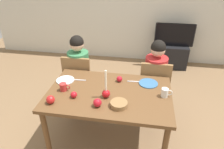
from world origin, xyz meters
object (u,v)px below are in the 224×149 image
object	(u,v)px
plate_left	(65,80)
bowl_walnuts	(119,104)
apple_by_right_mug	(97,103)
candle_centerpiece	(106,92)
dining_table	(109,98)
apple_by_left_plate	(74,95)
apple_near_candle	(51,100)
person_right_child	(154,81)
tv	(174,35)
chair_right	(154,85)
apple_far_edge	(119,79)
plate_right	(148,83)
tv_stand	(171,56)
mug_right	(165,93)
chair_left	(79,79)
mug_left	(64,87)
person_left_child	(80,74)

from	to	relation	value
plate_left	bowl_walnuts	xyz separation A→B (m)	(0.73, -0.39, 0.02)
apple_by_right_mug	candle_centerpiece	bearing A→B (deg)	71.77
dining_table	apple_by_left_plate	world-z (taller)	apple_by_left_plate
dining_table	apple_near_candle	xyz separation A→B (m)	(-0.57, -0.30, 0.13)
bowl_walnuts	apple_near_candle	bearing A→B (deg)	-174.69
person_right_child	plate_left	distance (m)	1.23
dining_table	tv	world-z (taller)	tv
chair_right	tv	distance (m)	1.75
apple_far_edge	candle_centerpiece	bearing A→B (deg)	-105.99
plate_right	tv_stand	bearing A→B (deg)	76.15
chair_right	plate_left	size ratio (longest dim) A/B	4.09
person_right_child	plate_left	world-z (taller)	person_right_child
mug_right	apple_near_candle	world-z (taller)	mug_right
plate_left	plate_right	xyz separation A→B (m)	(1.02, 0.10, 0.00)
tv	mug_right	xyz separation A→B (m)	(-0.32, -2.28, 0.09)
tv_stand	apple_by_right_mug	world-z (taller)	apple_by_right_mug
apple_by_left_plate	dining_table	bearing A→B (deg)	23.89
chair_right	tv	bearing A→B (deg)	76.43
plate_left	apple_by_right_mug	size ratio (longest dim) A/B	2.47
chair_right	apple_near_candle	world-z (taller)	chair_right
person_right_child	plate_left	xyz separation A→B (m)	(-1.11, -0.48, 0.19)
apple_far_edge	apple_by_right_mug	bearing A→B (deg)	-106.73
dining_table	chair_left	xyz separation A→B (m)	(-0.56, 0.61, -0.15)
dining_table	mug_left	xyz separation A→B (m)	(-0.52, -0.05, 0.13)
tv_stand	apple_by_left_plate	bearing A→B (deg)	-117.89
apple_by_right_mug	apple_far_edge	world-z (taller)	apple_by_right_mug
person_right_child	mug_right	xyz separation A→B (m)	(0.09, -0.62, 0.23)
person_right_child	apple_far_edge	world-z (taller)	person_right_child
candle_centerpiece	bowl_walnuts	xyz separation A→B (m)	(0.16, -0.13, -0.04)
chair_left	tv_stand	bearing A→B (deg)	48.39
tv_stand	chair_left	bearing A→B (deg)	-131.61
person_left_child	candle_centerpiece	xyz separation A→B (m)	(0.55, -0.74, 0.25)
apple_near_candle	plate_left	bearing A→B (deg)	91.87
plate_left	bowl_walnuts	distance (m)	0.82
bowl_walnuts	person_left_child	bearing A→B (deg)	129.07
mug_right	mug_left	bearing A→B (deg)	-176.57
chair_right	apple_near_candle	xyz separation A→B (m)	(-1.10, -0.90, 0.28)
plate_left	apple_near_candle	size ratio (longest dim) A/B	2.46
apple_near_candle	apple_by_left_plate	world-z (taller)	apple_near_candle
apple_by_right_mug	tv_stand	bearing A→B (deg)	68.45
plate_right	apple_by_right_mug	world-z (taller)	apple_by_right_mug
mug_left	apple_far_edge	distance (m)	0.67
chair_left	mug_right	world-z (taller)	chair_left
chair_left	dining_table	bearing A→B (deg)	-47.22
plate_right	apple_near_candle	size ratio (longest dim) A/B	2.54
dining_table	plate_left	bearing A→B (deg)	164.51
plate_left	tv	bearing A→B (deg)	54.55
dining_table	apple_by_right_mug	xyz separation A→B (m)	(-0.07, -0.27, 0.13)
apple_by_left_plate	apple_far_edge	distance (m)	0.61
candle_centerpiece	mug_right	bearing A→B (deg)	10.50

